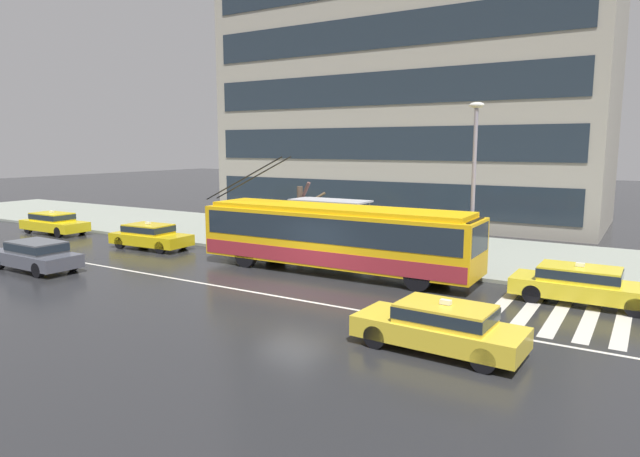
{
  "coord_description": "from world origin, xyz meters",
  "views": [
    {
      "loc": [
        11.37,
        -16.64,
        5.3
      ],
      "look_at": [
        -0.54,
        2.9,
        1.85
      ],
      "focal_mm": 30.96,
      "sensor_mm": 36.0,
      "label": 1
    }
  ],
  "objects_px": {
    "taxi_oncoming_far": "(441,325)",
    "bus_shelter": "(332,212)",
    "taxi_queued_behind_bus": "(150,235)",
    "pedestrian_walking_past": "(381,225)",
    "trolleybus": "(335,236)",
    "pedestrian_at_shelter": "(317,233)",
    "private_car_oncoming": "(36,254)",
    "taxi_ahead_of_bus": "(583,283)",
    "street_lamp": "(474,174)",
    "street_tree_bare": "(302,210)",
    "pedestrian_approaching_curb": "(346,216)",
    "taxi_far_behind": "(54,222)"
  },
  "relations": [
    {
      "from": "taxi_queued_behind_bus",
      "to": "street_tree_bare",
      "type": "distance_m",
      "value": 7.99
    },
    {
      "from": "trolleybus",
      "to": "pedestrian_at_shelter",
      "type": "xyz_separation_m",
      "value": [
        -2.43,
        2.5,
        -0.41
      ]
    },
    {
      "from": "trolleybus",
      "to": "taxi_queued_behind_bus",
      "type": "xyz_separation_m",
      "value": [
        -10.92,
        -0.27,
        -0.85
      ]
    },
    {
      "from": "taxi_queued_behind_bus",
      "to": "private_car_oncoming",
      "type": "xyz_separation_m",
      "value": [
        -0.26,
        -6.05,
        -0.0
      ]
    },
    {
      "from": "bus_shelter",
      "to": "pedestrian_approaching_curb",
      "type": "height_order",
      "value": "bus_shelter"
    },
    {
      "from": "private_car_oncoming",
      "to": "pedestrian_walking_past",
      "type": "xyz_separation_m",
      "value": [
        12.03,
        9.04,
        1.06
      ]
    },
    {
      "from": "bus_shelter",
      "to": "taxi_queued_behind_bus",
      "type": "bearing_deg",
      "value": -154.38
    },
    {
      "from": "taxi_ahead_of_bus",
      "to": "pedestrian_approaching_curb",
      "type": "xyz_separation_m",
      "value": [
        -11.35,
        4.12,
        1.07
      ]
    },
    {
      "from": "taxi_ahead_of_bus",
      "to": "street_lamp",
      "type": "bearing_deg",
      "value": 156.68
    },
    {
      "from": "taxi_queued_behind_bus",
      "to": "pedestrian_walking_past",
      "type": "height_order",
      "value": "pedestrian_walking_past"
    },
    {
      "from": "private_car_oncoming",
      "to": "bus_shelter",
      "type": "bearing_deg",
      "value": 49.03
    },
    {
      "from": "taxi_ahead_of_bus",
      "to": "pedestrian_approaching_curb",
      "type": "height_order",
      "value": "pedestrian_approaching_curb"
    },
    {
      "from": "taxi_oncoming_far",
      "to": "taxi_queued_behind_bus",
      "type": "bearing_deg",
      "value": 160.93
    },
    {
      "from": "taxi_oncoming_far",
      "to": "private_car_oncoming",
      "type": "bearing_deg",
      "value": 179.74
    },
    {
      "from": "taxi_oncoming_far",
      "to": "bus_shelter",
      "type": "xyz_separation_m",
      "value": [
        -9.2,
        10.24,
        1.33
      ]
    },
    {
      "from": "taxi_oncoming_far",
      "to": "taxi_queued_behind_bus",
      "type": "relative_size",
      "value": 1.01
    },
    {
      "from": "taxi_queued_behind_bus",
      "to": "taxi_far_behind",
      "type": "xyz_separation_m",
      "value": [
        -8.85,
        0.37,
        0.0
      ]
    },
    {
      "from": "street_lamp",
      "to": "street_tree_bare",
      "type": "distance_m",
      "value": 10.32
    },
    {
      "from": "taxi_oncoming_far",
      "to": "pedestrian_approaching_curb",
      "type": "height_order",
      "value": "pedestrian_approaching_curb"
    },
    {
      "from": "taxi_queued_behind_bus",
      "to": "private_car_oncoming",
      "type": "height_order",
      "value": "taxi_queued_behind_bus"
    },
    {
      "from": "taxi_queued_behind_bus",
      "to": "pedestrian_approaching_curb",
      "type": "height_order",
      "value": "pedestrian_approaching_curb"
    },
    {
      "from": "pedestrian_approaching_curb",
      "to": "street_lamp",
      "type": "distance_m",
      "value": 7.72
    },
    {
      "from": "taxi_ahead_of_bus",
      "to": "taxi_queued_behind_bus",
      "type": "height_order",
      "value": "same"
    },
    {
      "from": "taxi_ahead_of_bus",
      "to": "street_lamp",
      "type": "relative_size",
      "value": 0.68
    },
    {
      "from": "taxi_queued_behind_bus",
      "to": "street_tree_bare",
      "type": "xyz_separation_m",
      "value": [
        6.24,
        4.85,
        1.22
      ]
    },
    {
      "from": "taxi_oncoming_far",
      "to": "street_tree_bare",
      "type": "height_order",
      "value": "street_tree_bare"
    },
    {
      "from": "private_car_oncoming",
      "to": "pedestrian_walking_past",
      "type": "bearing_deg",
      "value": 36.92
    },
    {
      "from": "taxi_oncoming_far",
      "to": "bus_shelter",
      "type": "height_order",
      "value": "bus_shelter"
    },
    {
      "from": "trolleybus",
      "to": "street_tree_bare",
      "type": "distance_m",
      "value": 6.56
    },
    {
      "from": "trolleybus",
      "to": "taxi_far_behind",
      "type": "bearing_deg",
      "value": 179.72
    },
    {
      "from": "taxi_ahead_of_bus",
      "to": "street_tree_bare",
      "type": "distance_m",
      "value": 14.83
    },
    {
      "from": "taxi_queued_behind_bus",
      "to": "street_tree_bare",
      "type": "relative_size",
      "value": 1.33
    },
    {
      "from": "trolleybus",
      "to": "private_car_oncoming",
      "type": "height_order",
      "value": "trolleybus"
    },
    {
      "from": "taxi_ahead_of_bus",
      "to": "taxi_oncoming_far",
      "type": "relative_size",
      "value": 1.06
    },
    {
      "from": "taxi_oncoming_far",
      "to": "street_lamp",
      "type": "xyz_separation_m",
      "value": [
        -1.74,
        8.59,
        3.47
      ]
    },
    {
      "from": "trolleybus",
      "to": "private_car_oncoming",
      "type": "bearing_deg",
      "value": -150.51
    },
    {
      "from": "taxi_ahead_of_bus",
      "to": "pedestrian_at_shelter",
      "type": "relative_size",
      "value": 2.79
    },
    {
      "from": "taxi_ahead_of_bus",
      "to": "private_car_oncoming",
      "type": "distance_m",
      "value": 21.68
    },
    {
      "from": "trolleybus",
      "to": "street_lamp",
      "type": "xyz_separation_m",
      "value": [
        5.09,
        2.18,
        2.63
      ]
    },
    {
      "from": "taxi_oncoming_far",
      "to": "pedestrian_approaching_curb",
      "type": "xyz_separation_m",
      "value": [
        -8.73,
        10.82,
        1.08
      ]
    },
    {
      "from": "pedestrian_approaching_curb",
      "to": "street_lamp",
      "type": "xyz_separation_m",
      "value": [
        6.99,
        -2.24,
        2.4
      ]
    },
    {
      "from": "pedestrian_at_shelter",
      "to": "street_lamp",
      "type": "height_order",
      "value": "street_lamp"
    },
    {
      "from": "bus_shelter",
      "to": "pedestrian_at_shelter",
      "type": "relative_size",
      "value": 2.34
    },
    {
      "from": "pedestrian_approaching_curb",
      "to": "street_lamp",
      "type": "height_order",
      "value": "street_lamp"
    },
    {
      "from": "taxi_queued_behind_bus",
      "to": "private_car_oncoming",
      "type": "relative_size",
      "value": 0.99
    },
    {
      "from": "taxi_oncoming_far",
      "to": "trolleybus",
      "type": "bearing_deg",
      "value": 136.81
    },
    {
      "from": "trolleybus",
      "to": "taxi_ahead_of_bus",
      "type": "bearing_deg",
      "value": 1.8
    },
    {
      "from": "taxi_oncoming_far",
      "to": "private_car_oncoming",
      "type": "relative_size",
      "value": 1.0
    },
    {
      "from": "taxi_queued_behind_bus",
      "to": "pedestrian_walking_past",
      "type": "relative_size",
      "value": 2.24
    },
    {
      "from": "taxi_queued_behind_bus",
      "to": "private_car_oncoming",
      "type": "bearing_deg",
      "value": -92.49
    }
  ]
}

